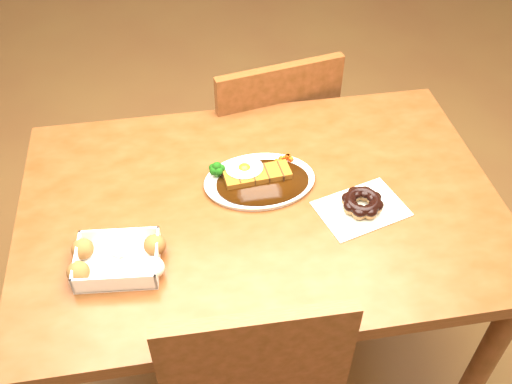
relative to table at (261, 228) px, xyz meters
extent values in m
plane|color=brown|center=(0.00, 0.00, -0.65)|extent=(6.00, 6.00, 0.00)
cube|color=#4D2B0F|center=(0.00, 0.00, 0.08)|extent=(1.20, 0.80, 0.04)
cylinder|color=#4D2B0F|center=(0.54, -0.34, -0.30)|extent=(0.06, 0.06, 0.71)
cylinder|color=#4D2B0F|center=(-0.54, 0.34, -0.30)|extent=(0.06, 0.06, 0.71)
cylinder|color=#4D2B0F|center=(0.54, 0.34, -0.30)|extent=(0.06, 0.06, 0.71)
cube|color=#4D2B0F|center=(0.09, 0.60, -0.22)|extent=(0.49, 0.49, 0.04)
cylinder|color=#4D2B0F|center=(0.23, 0.80, -0.45)|extent=(0.04, 0.04, 0.41)
cylinder|color=#4D2B0F|center=(-0.10, 0.74, -0.45)|extent=(0.04, 0.04, 0.41)
cylinder|color=#4D2B0F|center=(0.29, 0.46, -0.45)|extent=(0.04, 0.04, 0.41)
cylinder|color=#4D2B0F|center=(-0.04, 0.40, -0.45)|extent=(0.04, 0.04, 0.41)
cube|color=#4D2B0F|center=(0.13, 0.41, 0.02)|extent=(0.40, 0.10, 0.40)
cube|color=#4D2B0F|center=(-0.08, -0.41, 0.02)|extent=(0.40, 0.04, 0.40)
ellipsoid|color=white|center=(0.01, 0.07, 0.10)|extent=(0.29, 0.21, 0.01)
ellipsoid|color=black|center=(0.01, 0.05, 0.11)|extent=(0.24, 0.17, 0.01)
cube|color=#6B380C|center=(0.00, 0.07, 0.12)|extent=(0.18, 0.08, 0.02)
ellipsoid|color=white|center=(-0.03, 0.09, 0.13)|extent=(0.10, 0.09, 0.01)
ellipsoid|color=#FFB214|center=(-0.03, 0.09, 0.14)|extent=(0.03, 0.03, 0.02)
cube|color=white|center=(-0.35, -0.15, 0.12)|extent=(0.19, 0.16, 0.05)
ellipsoid|color=brown|center=(-0.43, -0.17, 0.13)|extent=(0.05, 0.05, 0.05)
ellipsoid|color=beige|center=(-0.35, -0.18, 0.13)|extent=(0.05, 0.05, 0.05)
ellipsoid|color=beige|center=(-0.27, -0.19, 0.13)|extent=(0.05, 0.05, 0.05)
ellipsoid|color=brown|center=(-0.43, -0.11, 0.13)|extent=(0.05, 0.05, 0.05)
ellipsoid|color=beige|center=(-0.35, -0.12, 0.13)|extent=(0.05, 0.05, 0.05)
ellipsoid|color=brown|center=(-0.27, -0.12, 0.13)|extent=(0.05, 0.05, 0.05)
cube|color=silver|center=(0.24, -0.07, 0.10)|extent=(0.24, 0.20, 0.00)
torus|color=olive|center=(0.24, -0.07, 0.12)|extent=(0.12, 0.12, 0.03)
torus|color=black|center=(0.24, -0.07, 0.13)|extent=(0.11, 0.11, 0.02)
camera|label=1|loc=(-0.18, -0.98, 1.12)|focal=40.00mm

